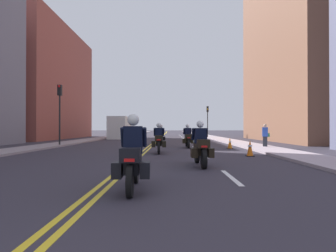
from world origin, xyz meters
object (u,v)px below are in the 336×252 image
motorcycle_0 (133,159)px  motorcycle_2 (159,141)px  traffic_light_far (208,116)px  motorcycle_1 (201,148)px  motorcycle_3 (188,138)px  pedestrian_1 (265,136)px  parked_truck (121,129)px  traffic_cone_0 (230,143)px  motorcycle_4 (161,136)px  traffic_light_near (60,104)px  traffic_cone_1 (250,148)px

motorcycle_0 → motorcycle_2: 9.05m
motorcycle_0 → traffic_light_far: (6.08, 34.19, 2.45)m
motorcycle_1 → motorcycle_3: (0.10, 9.50, 0.00)m
traffic_light_far → motorcycle_2: bearing=-103.2°
pedestrian_1 → parked_truck: size_ratio=0.25×
traffic_cone_0 → parked_truck: bearing=120.4°
motorcycle_1 → motorcycle_4: 13.95m
traffic_cone_0 → traffic_light_far: size_ratio=0.16×
motorcycle_1 → pedestrian_1: size_ratio=1.37×
motorcycle_2 → traffic_cone_0: 5.62m
traffic_cone_0 → motorcycle_4: bearing=131.4°
motorcycle_3 → traffic_cone_0: bearing=-22.7°
motorcycle_3 → traffic_light_far: traffic_light_far is taller
motorcycle_3 → parked_truck: size_ratio=0.34×
motorcycle_3 → traffic_cone_0: (2.71, -1.03, -0.29)m
motorcycle_1 → motorcycle_2: (-1.71, 5.15, 0.02)m
parked_truck → motorcycle_1: bearing=-73.8°
motorcycle_0 → traffic_light_near: traffic_light_near is taller
motorcycle_0 → traffic_light_far: traffic_light_far is taller
motorcycle_2 → traffic_light_far: 25.94m
motorcycle_1 → parked_truck: size_ratio=0.35×
motorcycle_0 → pedestrian_1: 14.80m
motorcycle_3 → motorcycle_4: size_ratio=0.96×
traffic_light_far → parked_truck: bearing=-161.2°
traffic_cone_0 → pedestrian_1: bearing=12.7°
traffic_light_near → pedestrian_1: bearing=-7.3°
motorcycle_2 → traffic_cone_0: motorcycle_2 is taller
motorcycle_0 → parked_truck: bearing=98.0°
motorcycle_4 → pedestrian_1: (7.22, -4.79, 0.19)m
pedestrian_1 → traffic_light_far: bearing=108.1°
motorcycle_2 → motorcycle_3: 4.71m
motorcycle_4 → traffic_cone_0: size_ratio=3.09×
traffic_cone_1 → pedestrian_1: pedestrian_1 is taller
traffic_cone_1 → traffic_light_far: 26.94m
motorcycle_0 → traffic_cone_1: motorcycle_0 is taller
motorcycle_0 → traffic_cone_1: size_ratio=2.65×
motorcycle_3 → traffic_light_far: (4.10, 20.79, 2.47)m
traffic_cone_0 → motorcycle_2: bearing=-143.8°
motorcycle_2 → motorcycle_4: bearing=89.5°
traffic_cone_1 → parked_truck: (-10.35, 22.74, 0.88)m
motorcycle_0 → parked_truck: size_ratio=0.32×
motorcycle_3 → traffic_light_near: size_ratio=0.47×
traffic_light_near → parked_truck: bearing=83.3°
parked_truck → traffic_light_near: bearing=-96.7°
traffic_cone_0 → traffic_light_near: 12.79m
traffic_cone_0 → traffic_light_far: traffic_light_far is taller
traffic_light_far → pedestrian_1: size_ratio=2.74×
parked_truck → traffic_light_far: bearing=18.8°
traffic_cone_1 → traffic_light_near: 14.49m
motorcycle_0 → motorcycle_2: motorcycle_0 is taller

